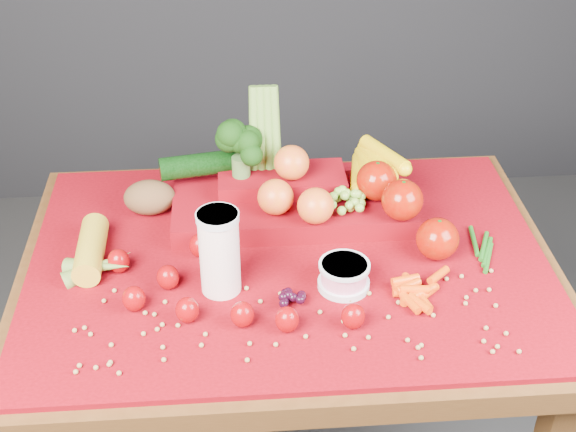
{
  "coord_description": "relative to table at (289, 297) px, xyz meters",
  "views": [
    {
      "loc": [
        -0.1,
        -1.31,
        1.75
      ],
      "look_at": [
        0.0,
        0.02,
        0.85
      ],
      "focal_mm": 50.0,
      "sensor_mm": 36.0,
      "label": 1
    }
  ],
  "objects": [
    {
      "name": "produce_mound",
      "position": [
        0.05,
        0.15,
        0.17
      ],
      "size": [
        0.61,
        0.36,
        0.27
      ],
      "color": "maroon",
      "rests_on": "red_cloth"
    },
    {
      "name": "dark_grape_cluster",
      "position": [
        -0.01,
        -0.15,
        0.12
      ],
      "size": [
        0.06,
        0.05,
        0.03
      ],
      "primitive_type": null,
      "color": "black",
      "rests_on": "red_cloth"
    },
    {
      "name": "potato",
      "position": [
        -0.29,
        0.19,
        0.15
      ],
      "size": [
        0.11,
        0.08,
        0.08
      ],
      "primitive_type": "ellipsoid",
      "color": "#51321B",
      "rests_on": "red_cloth"
    },
    {
      "name": "strawberry_scatter",
      "position": [
        -0.16,
        -0.13,
        0.13
      ],
      "size": [
        0.48,
        0.28,
        0.05
      ],
      "color": "#980011",
      "rests_on": "red_cloth"
    },
    {
      "name": "green_bean_pile",
      "position": [
        0.4,
        -0.01,
        0.11
      ],
      "size": [
        0.14,
        0.12,
        0.01
      ],
      "primitive_type": null,
      "color": "#1A5F15",
      "rests_on": "red_cloth"
    },
    {
      "name": "corn_ear",
      "position": [
        -0.39,
        -0.01,
        0.13
      ],
      "size": [
        0.18,
        0.23,
        0.06
      ],
      "rotation": [
        0.0,
        0.0,
        1.59
      ],
      "color": "gold",
      "rests_on": "red_cloth"
    },
    {
      "name": "yogurt_bowl",
      "position": [
        0.1,
        -0.1,
        0.14
      ],
      "size": [
        0.1,
        0.1,
        0.06
      ],
      "rotation": [
        0.0,
        0.0,
        -0.24
      ],
      "color": "silver",
      "rests_on": "red_cloth"
    },
    {
      "name": "milk_glass",
      "position": [
        -0.14,
        -0.09,
        0.2
      ],
      "size": [
        0.08,
        0.08,
        0.17
      ],
      "rotation": [
        0.0,
        0.0,
        -0.29
      ],
      "color": "white",
      "rests_on": "red_cloth"
    },
    {
      "name": "table",
      "position": [
        0.0,
        0.0,
        0.0
      ],
      "size": [
        1.1,
        0.8,
        0.75
      ],
      "color": "#3C220D",
      "rests_on": "ground"
    },
    {
      "name": "soybean_scatter",
      "position": [
        0.0,
        -0.2,
        0.11
      ],
      "size": [
        0.84,
        0.24,
        0.01
      ],
      "primitive_type": null,
      "color": "#A68547",
      "rests_on": "red_cloth"
    },
    {
      "name": "baby_carrot_pile",
      "position": [
        0.25,
        -0.13,
        0.12
      ],
      "size": [
        0.17,
        0.17,
        0.03
      ],
      "primitive_type": null,
      "color": "#E04207",
      "rests_on": "red_cloth"
    },
    {
      "name": "red_cloth",
      "position": [
        0.0,
        0.0,
        0.1
      ],
      "size": [
        1.05,
        0.75,
        0.01
      ],
      "primitive_type": "cube",
      "color": "maroon",
      "rests_on": "table"
    }
  ]
}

